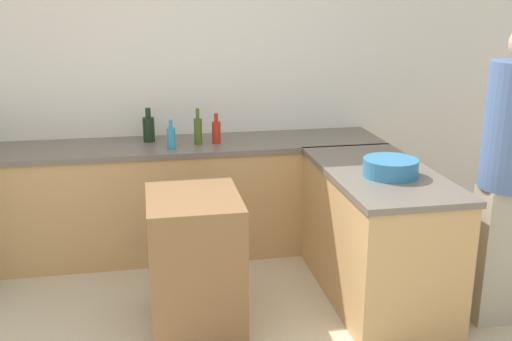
{
  "coord_description": "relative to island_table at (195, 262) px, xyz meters",
  "views": [
    {
      "loc": [
        -0.35,
        -2.6,
        1.98
      ],
      "look_at": [
        0.31,
        0.92,
        0.93
      ],
      "focal_mm": 42.0,
      "sensor_mm": 36.0,
      "label": 1
    }
  ],
  "objects": [
    {
      "name": "olive_oil_bottle",
      "position": [
        0.14,
        1.11,
        0.57
      ],
      "size": [
        0.06,
        0.06,
        0.28
      ],
      "color": "#475B1E",
      "rests_on": "counter_back"
    },
    {
      "name": "counter_back",
      "position": [
        0.1,
        1.17,
        0.02
      ],
      "size": [
        2.94,
        0.64,
        0.88
      ],
      "color": "tan",
      "rests_on": "ground_plane"
    },
    {
      "name": "person_at_peninsula",
      "position": [
        1.86,
        -0.27,
        0.56
      ],
      "size": [
        0.37,
        0.37,
        1.82
      ],
      "color": "#ADA38E",
      "rests_on": "ground_plane"
    },
    {
      "name": "mixing_bowl",
      "position": [
        1.25,
        0.05,
        0.51
      ],
      "size": [
        0.34,
        0.34,
        0.11
      ],
      "color": "teal",
      "rests_on": "counter_peninsula"
    },
    {
      "name": "island_table",
      "position": [
        0.0,
        0.0,
        0.0
      ],
      "size": [
        0.54,
        0.69,
        0.85
      ],
      "color": "brown",
      "rests_on": "ground_plane"
    },
    {
      "name": "counter_peninsula",
      "position": [
        1.23,
        0.18,
        0.02
      ],
      "size": [
        0.69,
        1.39,
        0.88
      ],
      "color": "tan",
      "rests_on": "ground_plane"
    },
    {
      "name": "wall_back",
      "position": [
        0.1,
        1.5,
        0.92
      ],
      "size": [
        8.0,
        0.06,
        2.7
      ],
      "color": "white",
      "rests_on": "ground_plane"
    },
    {
      "name": "wine_bottle_dark",
      "position": [
        -0.23,
        1.27,
        0.56
      ],
      "size": [
        0.09,
        0.09,
        0.26
      ],
      "color": "black",
      "rests_on": "counter_back"
    },
    {
      "name": "dish_soap_bottle",
      "position": [
        -0.07,
        1.01,
        0.54
      ],
      "size": [
        0.06,
        0.06,
        0.22
      ],
      "color": "#338CBF",
      "rests_on": "counter_back"
    },
    {
      "name": "hot_sauce_bottle",
      "position": [
        0.28,
        1.12,
        0.55
      ],
      "size": [
        0.07,
        0.07,
        0.23
      ],
      "color": "red",
      "rests_on": "counter_back"
    }
  ]
}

